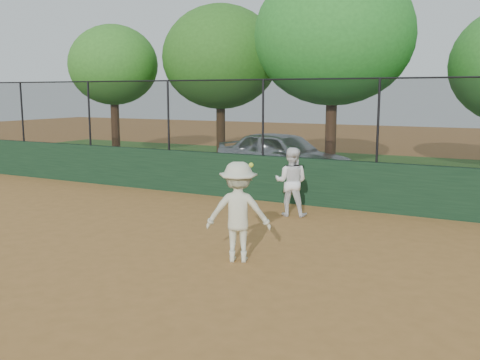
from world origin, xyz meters
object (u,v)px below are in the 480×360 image
at_px(player_second, 291,182).
at_px(tree_1, 220,57).
at_px(tree_2, 333,36).
at_px(parked_car, 283,155).
at_px(tree_0, 113,65).
at_px(player_main, 238,212).

xyz_separation_m(player_second, tree_1, (-6.09, 7.43, 3.42)).
bearing_deg(tree_2, parked_car, -142.43).
height_order(tree_0, tree_1, tree_1).
relative_size(parked_car, player_main, 2.69).
xyz_separation_m(player_second, tree_0, (-10.71, 6.44, 3.16)).
relative_size(player_second, tree_0, 0.28).
height_order(player_main, tree_0, tree_0).
xyz_separation_m(tree_1, tree_2, (5.17, -1.71, 0.44)).
distance_m(tree_0, tree_1, 4.73).
bearing_deg(parked_car, player_main, -147.60).
distance_m(parked_car, tree_1, 5.83).
relative_size(tree_1, tree_2, 0.91).
distance_m(parked_car, player_second, 5.21).
height_order(player_second, tree_0, tree_0).
bearing_deg(player_main, tree_0, 138.18).
distance_m(player_second, tree_1, 10.19).
distance_m(tree_1, tree_2, 5.46).
relative_size(parked_car, tree_2, 0.68).
xyz_separation_m(parked_car, player_second, (2.22, -4.72, -0.00)).
relative_size(parked_car, tree_0, 0.83).
relative_size(player_second, tree_1, 0.26).
height_order(parked_car, player_second, parked_car).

